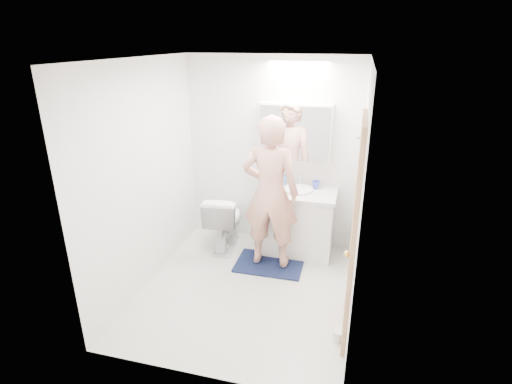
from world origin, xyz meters
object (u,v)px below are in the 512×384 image
(medicine_cabinet, at_px, (295,133))
(toothbrush_cup, at_px, (316,185))
(toilet, at_px, (224,221))
(toilet_paper_roll, at_px, (339,335))
(person, at_px, (270,193))
(vanity_cabinet, at_px, (296,223))
(soap_bottle_a, at_px, (280,178))
(soap_bottle_b, at_px, (282,178))

(medicine_cabinet, xyz_separation_m, toothbrush_cup, (0.29, -0.05, -0.63))
(medicine_cabinet, bearing_deg, toothbrush_cup, -9.79)
(medicine_cabinet, height_order, toilet, medicine_cabinet)
(toothbrush_cup, bearing_deg, toilet_paper_roll, -75.13)
(toothbrush_cup, relative_size, toilet_paper_roll, 0.94)
(medicine_cabinet, relative_size, person, 0.50)
(vanity_cabinet, distance_m, medicine_cabinet, 1.13)
(medicine_cabinet, distance_m, soap_bottle_a, 0.60)
(soap_bottle_a, bearing_deg, vanity_cabinet, -30.50)
(soap_bottle_a, height_order, soap_bottle_b, soap_bottle_a)
(toothbrush_cup, xyz_separation_m, toilet_paper_roll, (0.44, -1.67, -0.82))
(vanity_cabinet, bearing_deg, toothbrush_cup, 38.39)
(vanity_cabinet, distance_m, soap_bottle_a, 0.61)
(vanity_cabinet, xyz_separation_m, soap_bottle_a, (-0.25, 0.15, 0.53))
(toothbrush_cup, bearing_deg, toilet, -166.15)
(soap_bottle_b, bearing_deg, vanity_cabinet, -37.88)
(toilet, bearing_deg, vanity_cabinet, -177.97)
(person, bearing_deg, soap_bottle_b, -91.65)
(toilet_paper_roll, bearing_deg, toilet, 138.16)
(person, height_order, soap_bottle_a, person)
(soap_bottle_a, bearing_deg, medicine_cabinet, 19.78)
(soap_bottle_a, bearing_deg, person, -89.13)
(vanity_cabinet, bearing_deg, person, -120.29)
(toothbrush_cup, height_order, toilet_paper_roll, toothbrush_cup)
(person, xyz_separation_m, toothbrush_cup, (0.45, 0.58, -0.07))
(toilet, height_order, soap_bottle_a, soap_bottle_a)
(person, distance_m, toothbrush_cup, 0.74)
(person, bearing_deg, toilet_paper_roll, 129.02)
(person, relative_size, soap_bottle_a, 8.72)
(toilet, height_order, person, person)
(vanity_cabinet, bearing_deg, medicine_cabinet, 112.68)
(soap_bottle_a, distance_m, toilet_paper_roll, 2.08)
(toilet, height_order, toothbrush_cup, toothbrush_cup)
(soap_bottle_b, bearing_deg, toothbrush_cup, -2.64)
(toilet_paper_roll, bearing_deg, soap_bottle_a, 118.46)
(vanity_cabinet, distance_m, toilet, 0.92)
(soap_bottle_a, xyz_separation_m, soap_bottle_b, (0.02, 0.03, -0.01))
(soap_bottle_b, relative_size, toilet_paper_roll, 1.74)
(medicine_cabinet, relative_size, toothbrush_cup, 8.50)
(medicine_cabinet, bearing_deg, toilet, -158.51)
(toilet_paper_roll, bearing_deg, medicine_cabinet, 113.08)
(toilet_paper_roll, bearing_deg, vanity_cabinet, 113.14)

